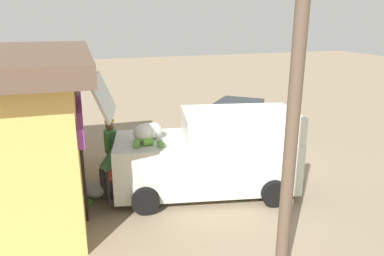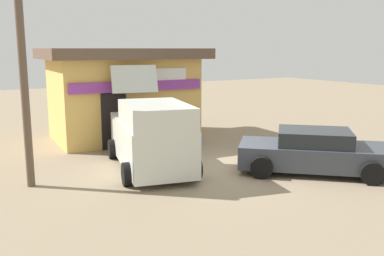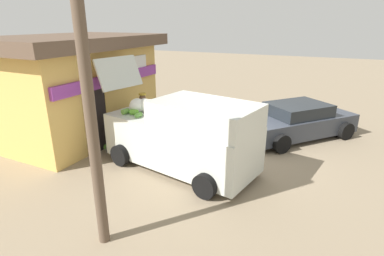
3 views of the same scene
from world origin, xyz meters
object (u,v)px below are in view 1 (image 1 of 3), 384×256
object	(u,v)px
delivery_van	(211,153)
unloaded_banana_pile	(92,190)
paint_bucket	(111,155)
customer_bending	(112,167)
storefront_bar	(1,129)
vendor_standing	(111,146)
parked_sedan	(237,120)

from	to	relation	value
delivery_van	unloaded_banana_pile	distance (m)	3.02
delivery_van	paint_bucket	distance (m)	3.70
customer_bending	paint_bucket	xyz separation A→B (m)	(2.57, -0.27, -0.68)
storefront_bar	vendor_standing	distance (m)	2.62
unloaded_banana_pile	paint_bucket	xyz separation A→B (m)	(2.30, -0.74, -0.05)
delivery_van	unloaded_banana_pile	size ratio (longest dim) A/B	5.55
vendor_standing	paint_bucket	distance (m)	1.67
customer_bending	delivery_van	bearing A→B (deg)	-98.33
unloaded_banana_pile	paint_bucket	bearing A→B (deg)	-17.81
parked_sedan	storefront_bar	bearing A→B (deg)	112.00
storefront_bar	paint_bucket	world-z (taller)	storefront_bar
unloaded_banana_pile	storefront_bar	bearing A→B (deg)	78.83
vendor_standing	paint_bucket	size ratio (longest dim) A/B	5.44
vendor_standing	customer_bending	distance (m)	1.12
delivery_van	customer_bending	distance (m)	2.41
storefront_bar	customer_bending	distance (m)	2.58
parked_sedan	vendor_standing	xyz separation A→B (m)	(-2.47, 4.87, 0.37)
parked_sedan	paint_bucket	distance (m)	4.86
parked_sedan	customer_bending	distance (m)	6.16
storefront_bar	paint_bucket	bearing A→B (deg)	-52.86
customer_bending	paint_bucket	bearing A→B (deg)	-6.00
parked_sedan	paint_bucket	world-z (taller)	parked_sedan
unloaded_banana_pile	customer_bending	bearing A→B (deg)	-119.68
storefront_bar	parked_sedan	bearing A→B (deg)	-68.00
storefront_bar	paint_bucket	distance (m)	3.63
customer_bending	storefront_bar	bearing A→B (deg)	74.70
paint_bucket	parked_sedan	bearing A→B (deg)	-77.99
parked_sedan	unloaded_banana_pile	bearing A→B (deg)	121.15
paint_bucket	customer_bending	bearing A→B (deg)	174.00
parked_sedan	vendor_standing	bearing A→B (deg)	116.85
storefront_bar	parked_sedan	world-z (taller)	storefront_bar
vendor_standing	paint_bucket	xyz separation A→B (m)	(1.46, -0.14, -0.81)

